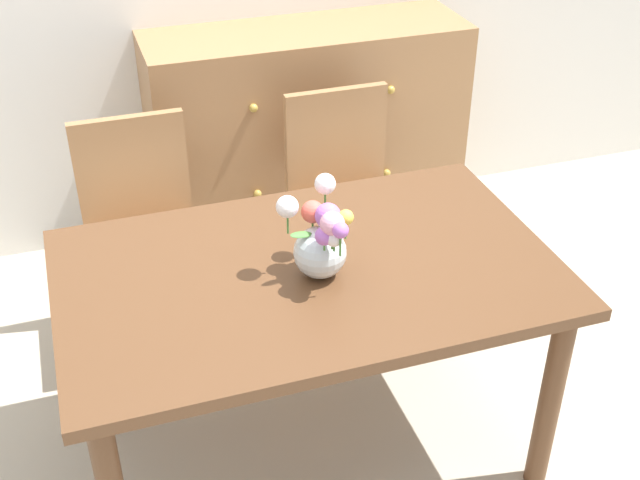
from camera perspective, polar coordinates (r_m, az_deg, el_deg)
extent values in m
plane|color=#B7AD99|center=(2.94, -0.73, -13.89)|extent=(12.00, 12.00, 0.00)
cube|color=brown|center=(2.46, -0.85, -2.31)|extent=(1.48, 0.92, 0.04)
cylinder|color=brown|center=(2.68, 15.63, -10.63)|extent=(0.07, 0.07, 0.70)
cylinder|color=brown|center=(2.92, -15.65, -6.45)|extent=(0.07, 0.07, 0.70)
cylinder|color=brown|center=(3.18, 8.52, -1.84)|extent=(0.07, 0.07, 0.70)
cube|color=#9E7047|center=(3.14, -11.93, -0.36)|extent=(0.42, 0.42, 0.04)
cylinder|color=#9E7047|center=(3.14, -7.73, -5.13)|extent=(0.04, 0.04, 0.44)
cylinder|color=#9E7047|center=(3.12, -14.23, -6.31)|extent=(0.04, 0.04, 0.44)
cylinder|color=#9E7047|center=(3.43, -8.96, -1.59)|extent=(0.04, 0.04, 0.44)
cylinder|color=#9E7047|center=(3.41, -14.89, -2.64)|extent=(0.04, 0.04, 0.44)
cube|color=#9E7047|center=(3.19, -12.89, 4.87)|extent=(0.42, 0.04, 0.42)
cube|color=#9E7047|center=(3.29, 2.15, 2.09)|extent=(0.42, 0.42, 0.04)
cylinder|color=#9E7047|center=(3.34, 6.04, -2.44)|extent=(0.04, 0.04, 0.44)
cylinder|color=#9E7047|center=(3.23, 0.16, -3.62)|extent=(0.04, 0.04, 0.44)
cylinder|color=#9E7047|center=(3.61, 3.77, 0.70)|extent=(0.04, 0.04, 0.44)
cylinder|color=#9E7047|center=(3.51, -1.70, -0.29)|extent=(0.04, 0.04, 0.44)
cube|color=#9E7047|center=(3.34, 1.09, 7.06)|extent=(0.42, 0.04, 0.42)
cube|color=#9E7047|center=(3.78, -0.89, 7.18)|extent=(1.40, 0.44, 1.00)
sphere|color=#B7933D|center=(3.39, -4.62, 9.08)|extent=(0.04, 0.04, 0.04)
sphere|color=#B7933D|center=(3.56, 4.92, 10.31)|extent=(0.04, 0.04, 0.04)
sphere|color=#B7933D|center=(3.57, -4.34, 3.20)|extent=(0.04, 0.04, 0.04)
sphere|color=#B7933D|center=(3.73, 4.63, 4.64)|extent=(0.04, 0.04, 0.04)
sphere|color=silver|center=(2.38, 0.00, -0.85)|extent=(0.16, 0.16, 0.16)
sphere|color=white|center=(2.39, 0.36, 3.90)|extent=(0.06, 0.06, 0.06)
cylinder|color=#478438|center=(2.41, 0.35, 2.78)|extent=(0.01, 0.01, 0.11)
sphere|color=#EA9EBC|center=(2.25, 0.86, 1.13)|extent=(0.07, 0.07, 0.07)
cylinder|color=#478438|center=(2.27, 0.85, 0.24)|extent=(0.01, 0.01, 0.08)
sphere|color=white|center=(2.26, 0.99, 0.16)|extent=(0.05, 0.05, 0.05)
cylinder|color=#478438|center=(2.27, 0.98, -0.30)|extent=(0.01, 0.01, 0.04)
sphere|color=#B266C6|center=(2.32, 0.55, 1.68)|extent=(0.08, 0.08, 0.08)
cylinder|color=#478438|center=(2.34, 0.54, 1.02)|extent=(0.01, 0.01, 0.06)
sphere|color=#B266C6|center=(2.22, 1.43, 0.67)|extent=(0.05, 0.05, 0.05)
cylinder|color=#478438|center=(2.24, 1.42, -0.22)|extent=(0.01, 0.01, 0.08)
sphere|color=white|center=(2.31, -2.24, 2.26)|extent=(0.07, 0.07, 0.07)
cylinder|color=#478438|center=(2.34, -2.22, 1.33)|extent=(0.01, 0.01, 0.09)
sphere|color=#B266C6|center=(2.26, 0.31, 0.28)|extent=(0.05, 0.05, 0.05)
cylinder|color=#478438|center=(2.27, 0.31, -0.21)|extent=(0.01, 0.01, 0.05)
sphere|color=#EFD14C|center=(2.30, 1.80, 1.58)|extent=(0.04, 0.04, 0.04)
cylinder|color=#478438|center=(2.32, 1.78, 0.84)|extent=(0.01, 0.01, 0.07)
sphere|color=#E55B4C|center=(2.35, -0.53, 1.98)|extent=(0.07, 0.07, 0.07)
cylinder|color=#478438|center=(2.37, -0.52, 1.38)|extent=(0.01, 0.01, 0.06)
ellipsoid|color=#478438|center=(2.36, 1.11, 0.69)|extent=(0.07, 0.03, 0.02)
ellipsoid|color=#478438|center=(2.38, 0.73, 1.52)|extent=(0.07, 0.06, 0.01)
ellipsoid|color=#478438|center=(2.40, 0.94, 1.58)|extent=(0.07, 0.07, 0.03)
ellipsoid|color=#478438|center=(2.31, -1.31, 0.37)|extent=(0.07, 0.04, 0.03)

